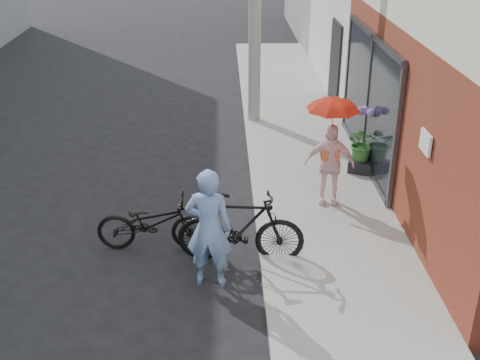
{
  "coord_description": "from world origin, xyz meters",
  "views": [
    {
      "loc": [
        0.36,
        -7.43,
        4.91
      ],
      "look_at": [
        0.6,
        0.58,
        1.1
      ],
      "focal_mm": 45.0,
      "sensor_mm": 36.0,
      "label": 1
    }
  ],
  "objects_px": {
    "officer": "(209,229)",
    "kimono_woman": "(329,164)",
    "bike_left": "(153,223)",
    "bike_right": "(241,228)",
    "planter": "(361,165)"
  },
  "relations": [
    {
      "from": "bike_right",
      "to": "planter",
      "type": "bearing_deg",
      "value": -34.72
    },
    {
      "from": "kimono_woman",
      "to": "bike_right",
      "type": "bearing_deg",
      "value": -124.54
    },
    {
      "from": "officer",
      "to": "planter",
      "type": "distance_m",
      "value": 4.51
    },
    {
      "from": "bike_left",
      "to": "planter",
      "type": "xyz_separation_m",
      "value": [
        3.71,
        2.5,
        -0.21
      ]
    },
    {
      "from": "planter",
      "to": "kimono_woman",
      "type": "bearing_deg",
      "value": -124.06
    },
    {
      "from": "officer",
      "to": "bike_left",
      "type": "height_order",
      "value": "officer"
    },
    {
      "from": "kimono_woman",
      "to": "officer",
      "type": "bearing_deg",
      "value": -123.42
    },
    {
      "from": "bike_left",
      "to": "kimono_woman",
      "type": "bearing_deg",
      "value": -64.87
    },
    {
      "from": "officer",
      "to": "bike_right",
      "type": "distance_m",
      "value": 0.77
    },
    {
      "from": "bike_right",
      "to": "planter",
      "type": "height_order",
      "value": "bike_right"
    },
    {
      "from": "bike_right",
      "to": "kimono_woman",
      "type": "distance_m",
      "value": 2.25
    },
    {
      "from": "officer",
      "to": "kimono_woman",
      "type": "xyz_separation_m",
      "value": [
        1.98,
        2.17,
        -0.04
      ]
    },
    {
      "from": "bike_right",
      "to": "planter",
      "type": "distance_m",
      "value": 3.77
    },
    {
      "from": "bike_left",
      "to": "planter",
      "type": "bearing_deg",
      "value": -54.19
    },
    {
      "from": "bike_left",
      "to": "officer",
      "type": "bearing_deg",
      "value": -135.43
    }
  ]
}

